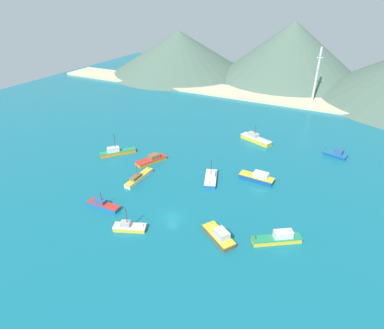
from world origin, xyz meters
name	(u,v)px	position (x,y,z in m)	size (l,w,h in m)	color
ground	(223,162)	(0.00, 30.00, -0.25)	(260.00, 280.00, 0.50)	#146B7F
fishing_boat_0	(129,227)	(-6.04, -7.85, 0.71)	(7.25, 4.80, 5.70)	gold
fishing_boat_1	(278,238)	(23.17, 2.84, 0.96)	(9.64, 7.46, 2.70)	gold
fishing_boat_2	(139,178)	(-16.03, 9.69, 0.72)	(2.05, 10.63, 4.70)	silver
fishing_boat_3	(117,152)	(-30.99, 19.27, 0.90)	(8.75, 9.85, 6.89)	orange
fishing_boat_4	(255,139)	(4.38, 48.01, 0.98)	(11.46, 6.69, 5.78)	gold
fishing_boat_5	(336,154)	(29.64, 48.77, 0.85)	(7.20, 4.70, 2.44)	#14478C
fishing_boat_6	(152,160)	(-18.69, 20.05, 0.75)	(6.51, 9.84, 2.17)	orange
fishing_boat_7	(258,177)	(12.46, 23.84, 1.06)	(9.35, 3.24, 2.85)	#14478C
fishing_boat_8	(219,236)	(12.26, -1.89, 0.99)	(8.51, 7.04, 2.78)	brown
fishing_boat_9	(103,205)	(-16.31, -4.09, 0.70)	(8.32, 2.25, 4.18)	#1E5BA8
fishing_boat_10	(211,178)	(1.27, 18.35, 0.76)	(5.71, 8.93, 6.02)	#1E5BA8
beach_strip	(279,98)	(0.00, 97.71, 0.60)	(247.00, 18.31, 1.20)	beige
hill_west	(180,52)	(-66.89, 124.40, 11.89)	(82.10, 82.10, 23.79)	#4C6656
hill_central	(291,51)	(-4.87, 137.67, 15.32)	(80.79, 80.79, 30.63)	#4C6656
radio_tower	(317,75)	(14.41, 99.91, 12.16)	(2.39, 1.91, 23.85)	silver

